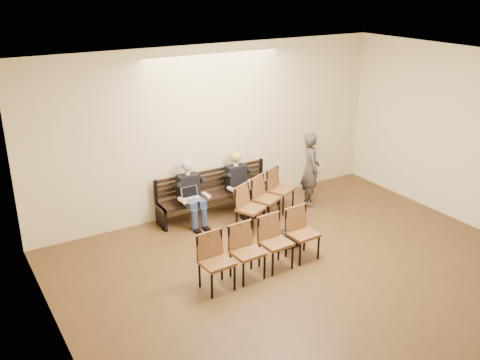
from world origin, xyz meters
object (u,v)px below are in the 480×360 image
object	(u,v)px
bench	(216,204)
water_bottle	(249,190)
chair_row_front	(266,199)
seated_man	(190,193)
passerby	(311,164)
chair_row_back	(262,248)
laptop	(193,200)
seated_woman	(238,185)
bag	(287,239)

from	to	relation	value
bench	water_bottle	xyz separation A→B (m)	(0.57, -0.40, 0.34)
water_bottle	chair_row_front	bearing A→B (deg)	-65.62
bench	water_bottle	distance (m)	0.77
bench	seated_man	size ratio (longest dim) A/B	2.01
passerby	water_bottle	bearing A→B (deg)	104.09
water_bottle	passerby	size ratio (longest dim) A/B	0.12
chair_row_front	chair_row_back	bearing A→B (deg)	-150.49
seated_man	laptop	world-z (taller)	seated_man
seated_man	laptop	xyz separation A→B (m)	(-0.05, -0.20, -0.07)
passerby	seated_woman	bearing A→B (deg)	94.45
bag	chair_row_front	bearing A→B (deg)	76.08
seated_woman	water_bottle	world-z (taller)	seated_woman
water_bottle	laptop	bearing A→B (deg)	176.14
passerby	chair_row_back	xyz separation A→B (m)	(-2.50, -1.90, -0.47)
seated_man	bench	bearing A→B (deg)	10.48
chair_row_back	laptop	bearing A→B (deg)	92.49
seated_man	bag	distance (m)	2.19
bag	passerby	distance (m)	2.21
seated_man	laptop	size ratio (longest dim) A/B	3.67
laptop	water_bottle	bearing A→B (deg)	-8.13
laptop	chair_row_front	distance (m)	1.52
bag	passerby	xyz separation A→B (m)	(1.56, 1.34, 0.80)
bag	laptop	bearing A→B (deg)	125.28
seated_woman	laptop	xyz separation A→B (m)	(-1.17, -0.20, -0.03)
water_bottle	bench	bearing A→B (deg)	144.41
bench	chair_row_back	size ratio (longest dim) A/B	1.14
seated_man	passerby	distance (m)	2.72
laptop	bag	xyz separation A→B (m)	(1.15, -1.63, -0.43)
chair_row_front	chair_row_back	distance (m)	2.10
passerby	bag	bearing A→B (deg)	152.56
chair_row_back	seated_woman	bearing A→B (deg)	65.08
bag	passerby	bearing A→B (deg)	40.79
bag	bench	bearing A→B (deg)	103.18
bench	laptop	world-z (taller)	laptop
seated_man	laptop	distance (m)	0.22
laptop	chair_row_back	world-z (taller)	chair_row_back
laptop	passerby	world-z (taller)	passerby
seated_man	passerby	xyz separation A→B (m)	(2.66, -0.48, 0.29)
passerby	laptop	bearing A→B (deg)	105.86
chair_row_back	seated_man	bearing A→B (deg)	90.95
bag	water_bottle	bearing A→B (deg)	85.93
chair_row_front	bench	bearing A→B (deg)	108.26
bench	passerby	xyz separation A→B (m)	(2.01, -0.60, 0.72)
seated_woman	bench	bearing A→B (deg)	165.82
water_bottle	chair_row_front	distance (m)	0.44
seated_woman	bag	distance (m)	1.88
bench	water_bottle	bearing A→B (deg)	-35.59
bag	chair_row_front	distance (m)	1.23
seated_man	passerby	world-z (taller)	passerby
bench	water_bottle	world-z (taller)	water_bottle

